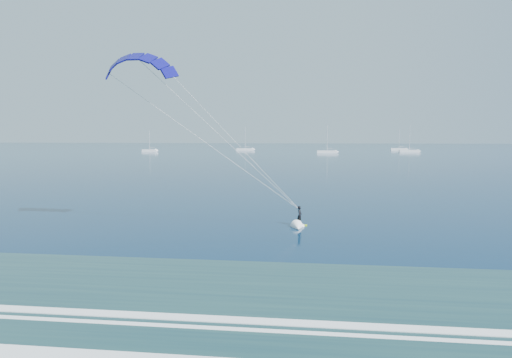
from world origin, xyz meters
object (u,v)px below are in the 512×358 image
Objects in this scene: sailboat_2 at (327,152)px; sailboat_1 at (245,149)px; kitesurfer_rig at (220,136)px; sailboat_4 at (409,151)px; sailboat_3 at (399,149)px; sailboat_0 at (150,151)px.

sailboat_1 is at bearing 143.92° from sailboat_2.
kitesurfer_rig is 204.04m from sailboat_1.
sailboat_3 is at bearing 89.55° from sailboat_4.
sailboat_0 is (-71.17, 176.87, -7.46)m from kitesurfer_rig.
sailboat_3 is at bearing 8.08° from sailboat_1.
kitesurfer_rig reaches higher than sailboat_4.
kitesurfer_rig is at bearing -68.08° from sailboat_0.
sailboat_0 is 85.94m from sailboat_2.
sailboat_1 is at bearing 30.00° from sailboat_0.
kitesurfer_rig is 1.54× the size of sailboat_3.
sailboat_1 reaches higher than sailboat_0.
sailboat_3 is (39.40, 42.31, -0.01)m from sailboat_2.
sailboat_2 reaches higher than sailboat_0.
sailboat_2 is at bearing -132.97° from sailboat_3.
kitesurfer_rig reaches higher than sailboat_1.
kitesurfer_rig is 220.45m from sailboat_3.
sailboat_0 is 50.32m from sailboat_1.
sailboat_0 is 130.45m from sailboat_3.
sailboat_0 is at bearing 111.92° from kitesurfer_rig.
sailboat_4 is at bearing -90.45° from sailboat_3.
sailboat_4 is (124.95, 9.22, 0.02)m from sailboat_0.
kitesurfer_rig is at bearing -106.12° from sailboat_4.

